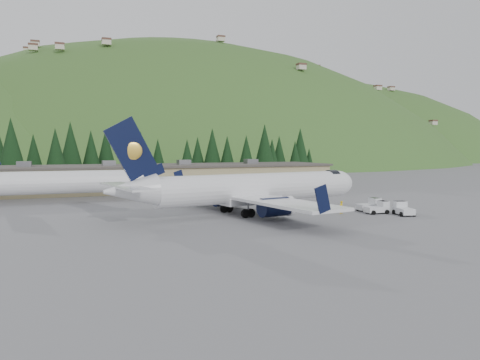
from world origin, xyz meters
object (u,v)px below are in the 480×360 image
second_airliner (54,182)px  baggage_tug_a (370,205)px  baggage_tug_c (403,209)px  ramp_worker (341,207)px  baggage_tug_b (378,208)px  airliner (250,189)px  terminal_building (160,177)px

second_airliner → baggage_tug_a: (40.33, -25.49, -2.54)m
baggage_tug_c → ramp_worker: 7.76m
baggage_tug_a → baggage_tug_b: baggage_tug_a is taller
baggage_tug_b → airliner: bearing=162.1°
baggage_tug_b → terminal_building: 48.31m
airliner → baggage_tug_c: 19.80m
terminal_building → airliner: bearing=-84.1°
airliner → terminal_building: size_ratio=0.51×
baggage_tug_a → second_airliner: bearing=145.6°
second_airliner → baggage_tug_a: size_ratio=8.28×
baggage_tug_b → ramp_worker: 4.98m
baggage_tug_b → second_airliner: bearing=147.1°
second_airliner → terminal_building: size_ratio=0.39×
airliner → terminal_building: (-3.96, 38.18, -0.61)m
baggage_tug_c → ramp_worker: baggage_tug_c is taller
baggage_tug_a → terminal_building: 46.27m
ramp_worker → airliner: bearing=-38.4°
baggage_tug_c → terminal_building: size_ratio=0.05×
baggage_tug_b → terminal_building: bearing=116.5°
airliner → baggage_tug_b: 17.08m
airliner → terminal_building: airliner is taller
baggage_tug_a → ramp_worker: (-5.34, -1.03, 0.07)m
second_airliner → baggage_tug_c: (41.77, -30.27, -2.56)m
baggage_tug_c → terminal_building: bearing=39.8°
airliner → ramp_worker: (11.11, -4.34, -2.39)m
baggage_tug_b → terminal_building: size_ratio=0.04×
baggage_tug_a → baggage_tug_c: baggage_tug_a is taller
terminal_building → baggage_tug_c: bearing=-64.7°
second_airliner → ramp_worker: (34.98, -26.52, -2.48)m
second_airliner → baggage_tug_b: 48.69m
baggage_tug_a → ramp_worker: baggage_tug_a is taller
baggage_tug_c → baggage_tug_b: bearing=56.7°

